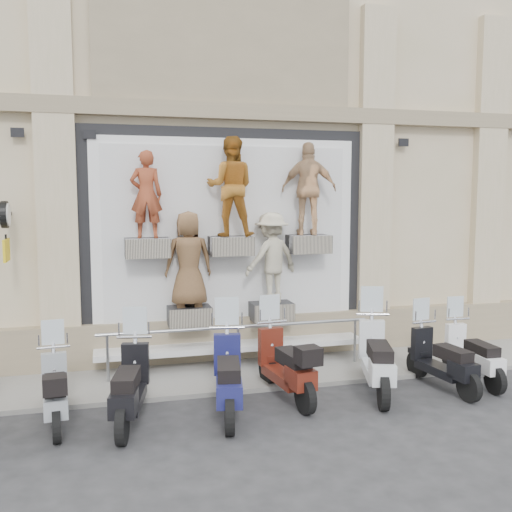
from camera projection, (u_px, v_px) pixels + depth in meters
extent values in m
plane|color=#29292B|center=(268.00, 416.00, 8.48)|extent=(90.00, 90.00, 0.00)
cube|color=gray|center=(237.00, 371.00, 10.50)|extent=(16.00, 2.20, 0.08)
cube|color=black|center=(227.00, 240.00, 11.07)|extent=(5.60, 0.10, 4.30)
cube|color=white|center=(227.00, 240.00, 11.01)|extent=(5.10, 0.06, 3.90)
cube|color=white|center=(228.00, 241.00, 10.98)|extent=(4.70, 0.04, 3.60)
cube|color=white|center=(232.00, 345.00, 10.89)|extent=(5.10, 0.75, 0.10)
cube|color=#28282B|center=(147.00, 248.00, 10.33)|extent=(0.80, 0.50, 0.35)
imported|color=#A94728|center=(146.00, 194.00, 10.23)|extent=(0.60, 0.42, 1.57)
cube|color=#28282B|center=(231.00, 246.00, 10.72)|extent=(0.80, 0.50, 0.35)
imported|color=#975C1C|center=(231.00, 187.00, 10.60)|extent=(1.05, 0.91, 1.86)
cube|color=#28282B|center=(308.00, 244.00, 11.12)|extent=(0.80, 0.50, 0.35)
imported|color=tan|center=(309.00, 189.00, 11.00)|extent=(1.12, 0.69, 1.79)
cube|color=#28282B|center=(189.00, 316.00, 10.66)|extent=(0.80, 0.50, 0.35)
imported|color=brown|center=(189.00, 259.00, 10.55)|extent=(0.87, 0.57, 1.78)
cube|color=#28282B|center=(271.00, 311.00, 11.07)|extent=(0.80, 0.50, 0.35)
imported|color=beige|center=(271.00, 258.00, 10.95)|extent=(1.28, 0.99, 1.75)
cube|color=black|center=(7.00, 214.00, 9.79)|extent=(0.06, 0.56, 0.06)
cylinder|color=black|center=(5.00, 215.00, 9.53)|extent=(0.10, 0.46, 0.46)
cube|color=yellow|center=(6.00, 250.00, 9.60)|extent=(0.04, 0.50, 0.38)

